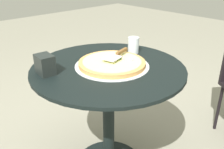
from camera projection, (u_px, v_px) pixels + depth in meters
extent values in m
cylinder|color=black|center=(108.00, 68.00, 1.39)|extent=(0.87, 0.87, 0.02)
cylinder|color=black|center=(109.00, 120.00, 1.54)|extent=(0.07, 0.07, 0.70)
cylinder|color=silver|center=(112.00, 66.00, 1.40)|extent=(0.42, 0.42, 0.00)
cylinder|color=tan|center=(112.00, 63.00, 1.39)|extent=(0.38, 0.38, 0.02)
cylinder|color=#E2E593|center=(112.00, 61.00, 1.39)|extent=(0.33, 0.33, 0.00)
sphere|color=beige|center=(131.00, 60.00, 1.39)|extent=(0.02, 0.02, 0.02)
sphere|color=#33771F|center=(115.00, 56.00, 1.43)|extent=(0.02, 0.02, 0.02)
sphere|color=#347133|center=(114.00, 59.00, 1.41)|extent=(0.02, 0.02, 0.02)
sphere|color=#247234|center=(121.00, 58.00, 1.41)|extent=(0.02, 0.02, 0.02)
sphere|color=silver|center=(118.00, 55.00, 1.46)|extent=(0.01, 0.01, 0.01)
sphere|color=#2A6D24|center=(112.00, 59.00, 1.40)|extent=(0.02, 0.02, 0.02)
sphere|color=beige|center=(123.00, 58.00, 1.41)|extent=(0.02, 0.02, 0.02)
cube|color=silver|center=(112.00, 58.00, 1.38)|extent=(0.12, 0.10, 0.00)
cube|color=brown|center=(122.00, 51.00, 1.46)|extent=(0.11, 0.04, 0.02)
cylinder|color=silver|center=(133.00, 45.00, 1.58)|extent=(0.07, 0.07, 0.10)
cube|color=black|center=(45.00, 65.00, 1.28)|extent=(0.08, 0.11, 0.10)
cylinder|color=black|center=(219.00, 108.00, 1.98)|extent=(0.02, 0.02, 0.41)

